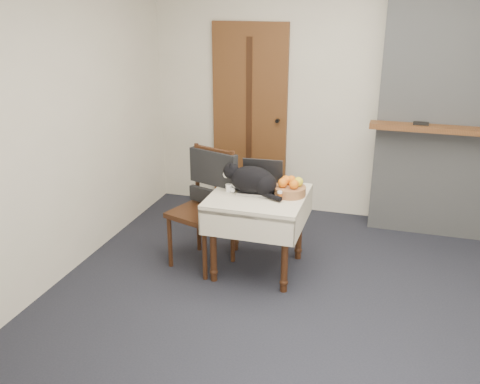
# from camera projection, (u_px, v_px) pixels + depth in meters

# --- Properties ---
(ground) EXTENTS (4.50, 4.50, 0.00)m
(ground) POSITION_uv_depth(u_px,v_px,m) (330.00, 313.00, 4.04)
(ground) COLOR black
(ground) RESTS_ON ground
(room_shell) EXTENTS (4.52, 4.01, 2.61)m
(room_shell) POSITION_uv_depth(u_px,v_px,m) (353.00, 69.00, 3.83)
(room_shell) COLOR beige
(room_shell) RESTS_ON ground
(door) EXTENTS (0.82, 0.10, 2.00)m
(door) POSITION_uv_depth(u_px,v_px,m) (250.00, 118.00, 5.78)
(door) COLOR brown
(door) RESTS_ON ground
(chimney) EXTENTS (1.62, 0.48, 2.60)m
(chimney) POSITION_uv_depth(u_px,v_px,m) (462.00, 104.00, 4.99)
(chimney) COLOR gray
(chimney) RESTS_ON ground
(side_table) EXTENTS (0.78, 0.78, 0.70)m
(side_table) POSITION_uv_depth(u_px,v_px,m) (258.00, 207.00, 4.49)
(side_table) COLOR #34190E
(side_table) RESTS_ON ground
(laptop) EXTENTS (0.36, 0.31, 0.26)m
(laptop) POSITION_uv_depth(u_px,v_px,m) (261.00, 183.00, 4.52)
(laptop) COLOR #B7B7BC
(laptop) RESTS_ON side_table
(cat) EXTENTS (0.55, 0.28, 0.27)m
(cat) POSITION_uv_depth(u_px,v_px,m) (253.00, 180.00, 4.42)
(cat) COLOR black
(cat) RESTS_ON side_table
(cream_jar) EXTENTS (0.06, 0.06, 0.06)m
(cream_jar) POSITION_uv_depth(u_px,v_px,m) (229.00, 188.00, 4.50)
(cream_jar) COLOR white
(cream_jar) RESTS_ON side_table
(pill_bottle) EXTENTS (0.04, 0.04, 0.08)m
(pill_bottle) POSITION_uv_depth(u_px,v_px,m) (280.00, 196.00, 4.29)
(pill_bottle) COLOR #A14813
(pill_bottle) RESTS_ON side_table
(fruit_basket) EXTENTS (0.27, 0.27, 0.15)m
(fruit_basket) POSITION_uv_depth(u_px,v_px,m) (290.00, 188.00, 4.41)
(fruit_basket) COLOR #9A683E
(fruit_basket) RESTS_ON side_table
(desk_clutter) EXTENTS (0.12, 0.07, 0.01)m
(desk_clutter) POSITION_uv_depth(u_px,v_px,m) (283.00, 194.00, 4.43)
(desk_clutter) COLOR black
(desk_clutter) RESTS_ON side_table
(chair) EXTENTS (0.59, 0.58, 1.03)m
(chair) POSITION_uv_depth(u_px,v_px,m) (208.00, 191.00, 4.63)
(chair) COLOR #34190E
(chair) RESTS_ON ground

